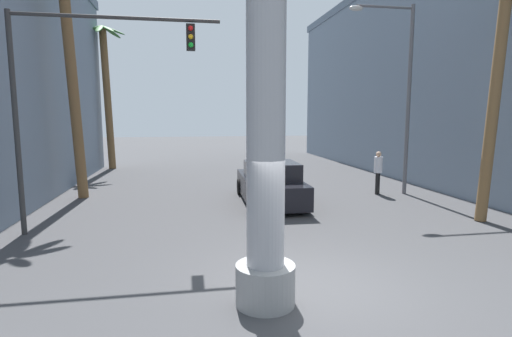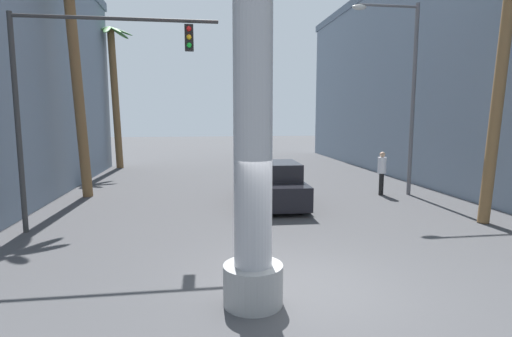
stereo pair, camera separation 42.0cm
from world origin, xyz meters
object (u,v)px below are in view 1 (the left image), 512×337
Objects in this scene: traffic_light_mast at (81,79)px; palm_tree_far_left at (107,85)px; palm_tree_near_right at (496,45)px; street_lamp at (400,82)px; palm_tree_mid_left at (73,62)px; pedestrian_mid_right at (378,169)px; car_lead at (270,184)px.

palm_tree_far_left reaches higher than traffic_light_mast.
traffic_light_mast is 11.92m from palm_tree_near_right.
street_lamp is at bearing -38.94° from palm_tree_far_left.
palm_tree_near_right is at bearing -22.60° from palm_tree_mid_left.
palm_tree_near_right is 14.33m from palm_tree_mid_left.
street_lamp reaches higher than pedestrian_mid_right.
pedestrian_mid_right is at bearing 10.68° from car_lead.
palm_tree_near_right is at bearing -3.64° from traffic_light_mast.
pedestrian_mid_right is at bearing 171.47° from street_lamp.
car_lead is 0.59× the size of palm_tree_near_right.
car_lead is at bearing -15.75° from palm_tree_mid_left.
palm_tree_near_right reaches higher than car_lead.
street_lamp is at bearing -8.53° from pedestrian_mid_right.
palm_tree_far_left is at bearing 141.06° from street_lamp.
traffic_light_mast is 1.21× the size of car_lead.
palm_tree_far_left reaches higher than street_lamp.
palm_tree_far_left is at bearing 93.14° from palm_tree_mid_left.
pedestrian_mid_right is at bearing 19.05° from traffic_light_mast.
pedestrian_mid_right is (-0.73, 0.11, -3.54)m from street_lamp.
palm_tree_near_right reaches higher than traffic_light_mast.
palm_tree_mid_left reaches higher than palm_tree_near_right.
traffic_light_mast reaches higher than car_lead.
palm_tree_mid_left reaches higher than traffic_light_mast.
palm_tree_mid_left is at bearing 164.25° from car_lead.
palm_tree_far_left is (-13.75, 14.90, -0.26)m from palm_tree_near_right.
street_lamp is 6.75m from car_lead.
car_lead is 8.39m from palm_tree_near_right.
traffic_light_mast is at bearing 176.36° from palm_tree_near_right.
street_lamp is 3.62m from pedestrian_mid_right.
street_lamp is 11.79m from traffic_light_mast.
palm_tree_near_right is 20.27m from palm_tree_far_left.
palm_tree_near_right is 0.95× the size of palm_tree_mid_left.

